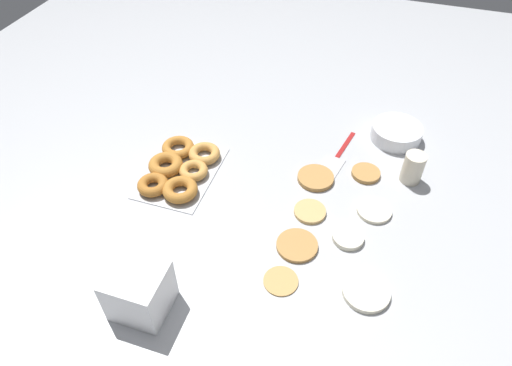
% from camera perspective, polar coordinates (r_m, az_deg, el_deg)
% --- Properties ---
extents(ground_plane, '(3.00, 3.00, 0.00)m').
position_cam_1_polar(ground_plane, '(1.28, 4.70, -2.66)').
color(ground_plane, '#B2B5BA').
extents(pancake_0, '(0.08, 0.08, 0.01)m').
position_cam_1_polar(pancake_0, '(1.22, 11.43, -6.67)').
color(pancake_0, silver).
rests_on(pancake_0, ground_plane).
extents(pancake_1, '(0.11, 0.11, 0.01)m').
position_cam_1_polar(pancake_1, '(1.35, 7.46, 0.65)').
color(pancake_1, '#B27F42').
rests_on(pancake_1, ground_plane).
extents(pancake_2, '(0.09, 0.09, 0.01)m').
position_cam_1_polar(pancake_2, '(1.12, 3.12, -12.07)').
color(pancake_2, tan).
rests_on(pancake_2, ground_plane).
extents(pancake_3, '(0.10, 0.10, 0.01)m').
position_cam_1_polar(pancake_3, '(1.30, 14.55, -3.35)').
color(pancake_3, beige).
rests_on(pancake_3, ground_plane).
extents(pancake_4, '(0.08, 0.08, 0.01)m').
position_cam_1_polar(pancake_4, '(1.40, 13.56, 1.19)').
color(pancake_4, '#B27F42').
rests_on(pancake_4, ground_plane).
extents(pancake_5, '(0.11, 0.11, 0.01)m').
position_cam_1_polar(pancake_5, '(1.18, 5.15, -7.78)').
color(pancake_5, '#B27F42').
rests_on(pancake_5, ground_plane).
extents(pancake_6, '(0.11, 0.11, 0.01)m').
position_cam_1_polar(pancake_6, '(1.13, 13.60, -13.06)').
color(pancake_6, silver).
rests_on(pancake_6, ground_plane).
extents(pancake_7, '(0.09, 0.09, 0.01)m').
position_cam_1_polar(pancake_7, '(1.26, 6.75, -3.56)').
color(pancake_7, tan).
rests_on(pancake_7, ground_plane).
extents(donut_tray, '(0.29, 0.20, 0.04)m').
position_cam_1_polar(donut_tray, '(1.38, -9.61, 1.79)').
color(donut_tray, silver).
rests_on(donut_tray, ground_plane).
extents(batter_bowl, '(0.16, 0.16, 0.05)m').
position_cam_1_polar(batter_bowl, '(1.54, 17.13, 6.03)').
color(batter_bowl, white).
rests_on(batter_bowl, ground_plane).
extents(container_stack, '(0.12, 0.12, 0.13)m').
position_cam_1_polar(container_stack, '(1.07, -14.39, -12.93)').
color(container_stack, white).
rests_on(container_stack, ground_plane).
extents(paper_cup, '(0.06, 0.06, 0.09)m').
position_cam_1_polar(paper_cup, '(1.39, 19.02, 1.80)').
color(paper_cup, beige).
rests_on(paper_cup, ground_plane).
extents(spatula, '(0.26, 0.09, 0.01)m').
position_cam_1_polar(spatula, '(1.42, 9.62, 2.50)').
color(spatula, maroon).
rests_on(spatula, ground_plane).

